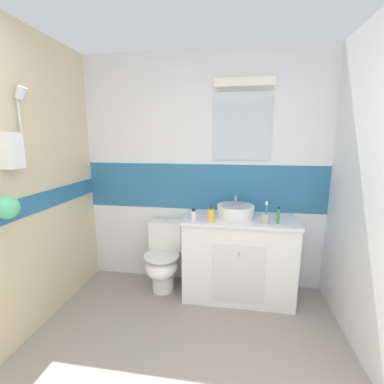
{
  "coord_description": "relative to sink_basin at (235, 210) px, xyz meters",
  "views": [
    {
      "loc": [
        0.34,
        -0.4,
        1.62
      ],
      "look_at": [
        -0.02,
        1.82,
        1.16
      ],
      "focal_mm": 24.55,
      "sensor_mm": 36.0,
      "label": 1
    }
  ],
  "objects": [
    {
      "name": "ground_plane",
      "position": [
        -0.36,
        -0.99,
        -0.93
      ],
      "size": [
        3.2,
        3.48,
        0.04
      ],
      "primitive_type": "cube",
      "color": "gray"
    },
    {
      "name": "wall_back_tiled",
      "position": [
        -0.36,
        0.26,
        0.35
      ],
      "size": [
        3.2,
        0.2,
        2.5
      ],
      "color": "white",
      "rests_on": "ground_plane"
    },
    {
      "name": "vanity_cabinet",
      "position": [
        0.04,
        -0.04,
        -0.49
      ],
      "size": [
        1.11,
        0.53,
        0.85
      ],
      "color": "white",
      "rests_on": "ground_plane"
    },
    {
      "name": "sink_basin",
      "position": [
        0.0,
        0.0,
        0.0
      ],
      "size": [
        0.37,
        0.42,
        0.18
      ],
      "color": "white",
      "rests_on": "vanity_cabinet"
    },
    {
      "name": "toilet",
      "position": [
        -0.75,
        -0.04,
        -0.56
      ],
      "size": [
        0.37,
        0.5,
        0.74
      ],
      "color": "white",
      "rests_on": "ground_plane"
    },
    {
      "name": "toothbrush_cup",
      "position": [
        0.27,
        -0.19,
        -0.0
      ],
      "size": [
        0.07,
        0.07,
        0.21
      ],
      "color": "#B2ADA3",
      "rests_on": "vanity_cabinet"
    },
    {
      "name": "soap_dispenser",
      "position": [
        -0.23,
        -0.19,
        -0.0
      ],
      "size": [
        0.07,
        0.07,
        0.15
      ],
      "color": "yellow",
      "rests_on": "vanity_cabinet"
    },
    {
      "name": "toothpaste_tube_upright",
      "position": [
        0.39,
        -0.17,
        0.01
      ],
      "size": [
        0.03,
        0.03,
        0.16
      ],
      "color": "green",
      "rests_on": "vanity_cabinet"
    },
    {
      "name": "lotion_bottle_short",
      "position": [
        -0.4,
        -0.17,
        -0.01
      ],
      "size": [
        0.05,
        0.05,
        0.1
      ],
      "color": "white",
      "rests_on": "vanity_cabinet"
    }
  ]
}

